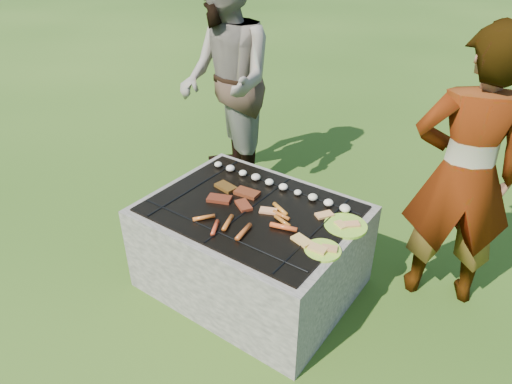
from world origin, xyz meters
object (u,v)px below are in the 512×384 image
cook (464,176)px  bystander (225,82)px  plate_near (322,250)px  fire_pit (252,250)px  plate_far (346,226)px

cook → bystander: bystander is taller
plate_near → bystander: 1.93m
fire_pit → plate_far: 0.67m
plate_far → cook: 0.74m
plate_near → plate_far: bearing=89.8°
fire_pit → plate_near: plate_near is taller
plate_near → cook: size_ratio=0.15×
plate_far → cook: bearing=46.1°
plate_far → plate_near: plate_near is taller
fire_pit → plate_far: size_ratio=4.58×
fire_pit → cook: bearing=32.6°
plate_near → bystander: bearing=144.6°
plate_far → cook: cook is taller
plate_near → cook: bearing=58.3°
cook → fire_pit: bearing=9.8°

